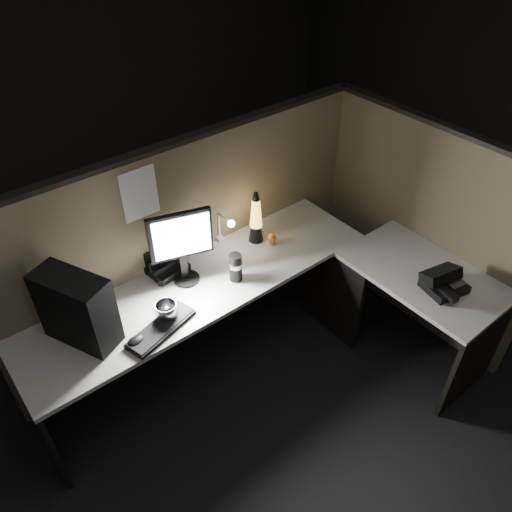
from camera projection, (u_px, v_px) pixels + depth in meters
floor at (280, 405)px, 3.25m from camera, size 6.00×6.00×0.00m
room_shell at (292, 193)px, 2.22m from camera, size 6.00×6.00×6.00m
partition_back at (193, 245)px, 3.33m from camera, size 2.66×0.06×1.50m
partition_right at (419, 229)px, 3.47m from camera, size 0.06×1.66×1.50m
desk at (278, 308)px, 3.12m from camera, size 2.60×1.60×0.73m
pc_tower at (77, 309)px, 2.60m from camera, size 0.33×0.45×0.43m
monitor at (181, 241)px, 2.92m from camera, size 0.37×0.17×0.49m
keyboard at (161, 328)px, 2.77m from camera, size 0.45×0.25×0.02m
mouse at (136, 341)px, 2.68m from camera, size 0.12×0.10×0.04m
clip_lamp at (225, 229)px, 3.27m from camera, size 0.05×0.19×0.24m
organizer at (166, 265)px, 3.14m from camera, size 0.25×0.23×0.17m
lava_lamp at (256, 221)px, 3.31m from camera, size 0.10×0.10×0.38m
travel_mug at (236, 267)px, 3.04m from camera, size 0.08×0.08×0.19m
steel_mug at (166, 311)px, 2.81m from camera, size 0.17×0.17×0.11m
figurine at (272, 238)px, 3.34m from camera, size 0.06×0.06×0.06m
pinned_paper at (140, 194)px, 2.80m from camera, size 0.22×0.00×0.31m
desk_phone at (443, 282)px, 3.00m from camera, size 0.27×0.27×0.14m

